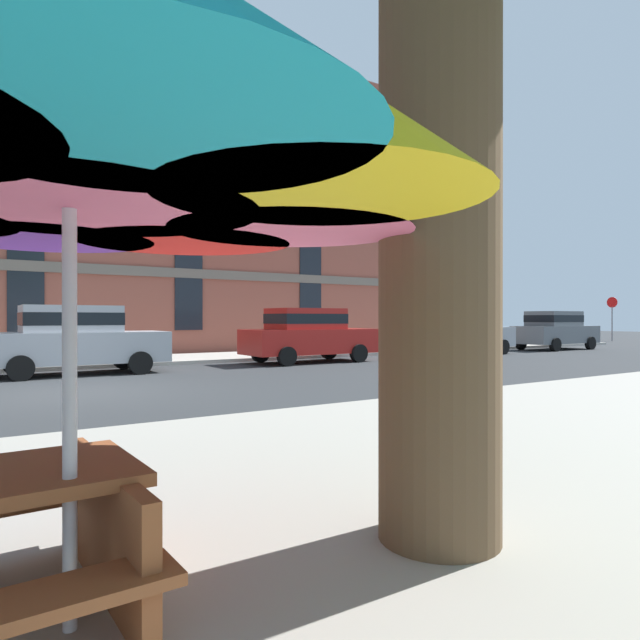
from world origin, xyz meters
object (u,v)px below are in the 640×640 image
Objects in this scene: sedan_red at (308,334)px; stop_sign at (612,312)px; sedan_silver at (75,338)px; patio_umbrella at (69,146)px; sedan_silver_midblock at (462,331)px; sedan_gray at (555,329)px.

sedan_red is 1.56× the size of stop_sign.
sedan_red is (7.09, 0.00, 0.00)m from sedan_silver.
patio_umbrella is at bearing -154.46° from stop_sign.
sedan_silver_midblock is 18.33m from stop_sign.
sedan_silver is at bearing 180.00° from sedan_gray.
sedan_red and sedan_silver_midblock have the same top height.
stop_sign is 38.04m from patio_umbrella.
sedan_red is at bearing 0.00° from sedan_silver.
sedan_silver is 7.09m from sedan_red.
sedan_silver is at bearing -173.46° from stop_sign.
stop_sign reaches higher than sedan_gray.
sedan_silver_midblock and sedan_gray have the same top height.
patio_umbrella is (-2.03, -12.70, 1.24)m from sedan_silver.
sedan_gray is (20.63, 0.00, 0.00)m from sedan_silver.
sedan_silver is at bearing 180.00° from sedan_red.
sedan_red is at bearing 180.00° from sedan_gray.
sedan_red and sedan_gray have the same top height.
patio_umbrella is (-34.32, -16.40, 0.31)m from stop_sign.
sedan_red is 13.54m from sedan_gray.
stop_sign is (32.30, 3.70, 0.93)m from sedan_silver.
sedan_red is at bearing 54.32° from patio_umbrella.
stop_sign is 0.80× the size of patio_umbrella.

